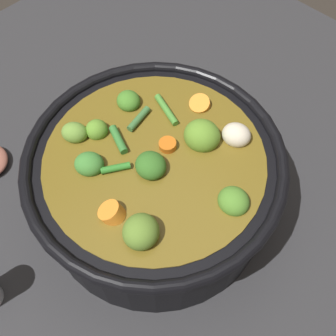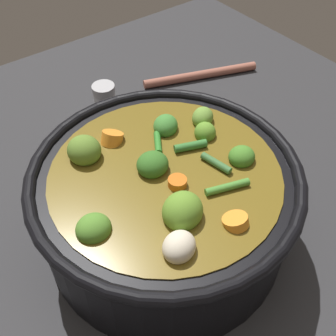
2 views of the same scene
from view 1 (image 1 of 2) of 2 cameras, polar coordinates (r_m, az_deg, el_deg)
The scene contains 2 objects.
ground_plane at distance 0.60m, azimuth -1.62°, elevation -5.02°, with size 1.10×1.10×0.00m, color #2D2D30.
cooking_pot at distance 0.54m, azimuth -1.78°, elevation -1.77°, with size 0.33×0.33×0.15m.
Camera 1 is at (-0.20, 0.18, 0.53)m, focal length 42.44 mm.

